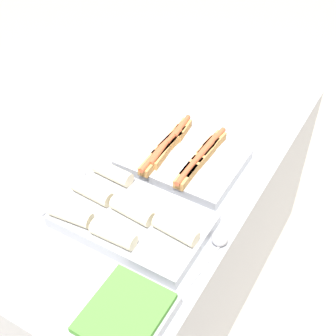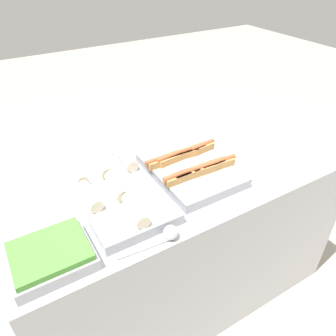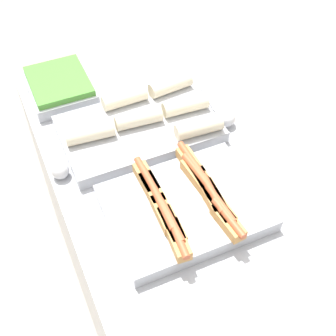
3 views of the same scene
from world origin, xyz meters
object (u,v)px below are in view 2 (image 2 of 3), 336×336
(serving_spoon_near, at_px, (168,234))
(serving_spoon_far, at_px, (107,157))
(tray_wraps, at_px, (115,191))
(tray_hotdogs, at_px, (190,167))
(tray_side_front, at_px, (51,256))

(serving_spoon_near, distance_m, serving_spoon_far, 0.63)
(tray_wraps, height_order, serving_spoon_far, tray_wraps)
(serving_spoon_far, bearing_deg, tray_wraps, -104.78)
(tray_hotdogs, height_order, serving_spoon_near, tray_hotdogs)
(tray_hotdogs, bearing_deg, serving_spoon_far, 135.01)
(tray_hotdogs, height_order, tray_wraps, tray_wraps)
(tray_side_front, distance_m, serving_spoon_near, 0.43)
(serving_spoon_near, bearing_deg, tray_wraps, 102.93)
(serving_spoon_near, xyz_separation_m, serving_spoon_far, (0.00, 0.63, -0.00))
(tray_wraps, xyz_separation_m, tray_side_front, (-0.34, -0.21, -0.00))
(serving_spoon_near, bearing_deg, tray_hotdogs, 45.05)
(tray_wraps, bearing_deg, serving_spoon_near, -77.07)
(tray_hotdogs, height_order, serving_spoon_far, tray_hotdogs)
(tray_wraps, bearing_deg, tray_side_front, -147.66)
(tray_wraps, relative_size, serving_spoon_near, 2.20)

